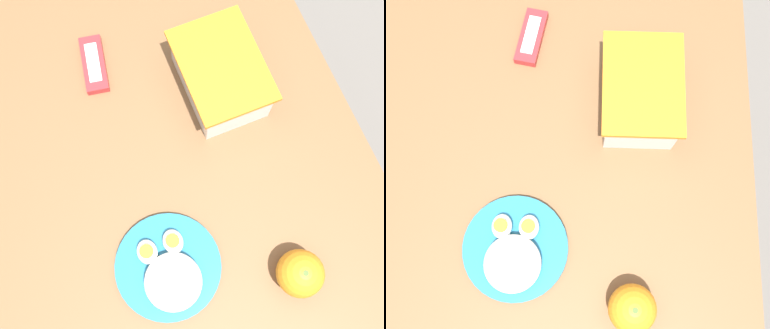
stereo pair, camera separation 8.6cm
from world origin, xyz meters
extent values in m
plane|color=#66605B|center=(0.00, 0.00, 0.00)|extent=(10.00, 10.00, 0.00)
cube|color=brown|center=(0.00, 0.00, 0.71)|extent=(1.27, 0.79, 0.03)
cylinder|color=brown|center=(-0.58, -0.34, 0.35)|extent=(0.06, 0.06, 0.69)
cylinder|color=brown|center=(-0.58, 0.34, 0.35)|extent=(0.06, 0.06, 0.69)
cube|color=white|center=(-0.21, 0.17, 0.77)|extent=(0.19, 0.13, 0.09)
cube|color=beige|center=(-0.21, 0.17, 0.75)|extent=(0.18, 0.12, 0.06)
cube|color=orange|center=(-0.21, 0.17, 0.82)|extent=(0.21, 0.15, 0.01)
ellipsoid|color=tan|center=(-0.26, 0.16, 0.77)|extent=(0.06, 0.06, 0.02)
ellipsoid|color=tan|center=(-0.16, 0.15, 0.77)|extent=(0.06, 0.05, 0.03)
sphere|color=orange|center=(0.19, 0.15, 0.77)|extent=(0.09, 0.09, 0.09)
cylinder|color=#4C662D|center=(0.19, 0.15, 0.81)|extent=(0.01, 0.01, 0.00)
cylinder|color=teal|center=(0.09, -0.06, 0.73)|extent=(0.20, 0.20, 0.02)
ellipsoid|color=white|center=(0.12, -0.06, 0.76)|extent=(0.10, 0.10, 0.04)
ellipsoid|color=white|center=(0.05, -0.09, 0.75)|extent=(0.05, 0.04, 0.03)
cylinder|color=#F4A823|center=(0.05, -0.09, 0.77)|extent=(0.03, 0.03, 0.01)
ellipsoid|color=white|center=(0.05, -0.04, 0.75)|extent=(0.05, 0.04, 0.03)
cylinder|color=#F4A823|center=(0.05, -0.04, 0.77)|extent=(0.03, 0.03, 0.01)
cube|color=#B7282D|center=(-0.35, -0.06, 0.73)|extent=(0.13, 0.07, 0.02)
cube|color=white|center=(-0.35, -0.06, 0.74)|extent=(0.09, 0.04, 0.00)
camera|label=1|loc=(0.12, -0.03, 1.58)|focal=42.00mm
camera|label=2|loc=(0.14, 0.06, 1.58)|focal=42.00mm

